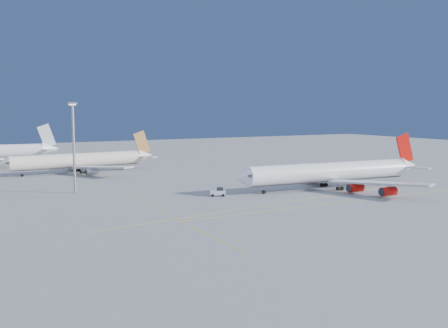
% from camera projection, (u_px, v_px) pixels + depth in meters
% --- Properties ---
extents(ground, '(500.00, 500.00, 0.00)m').
position_uv_depth(ground, '(295.00, 195.00, 134.46)').
color(ground, slate).
rests_on(ground, ground).
extents(taxiway_lines, '(118.86, 140.00, 0.02)m').
position_uv_depth(taxiway_lines, '(237.00, 196.00, 132.96)').
color(taxiway_lines, '#D3C10B').
rests_on(taxiway_lines, ground).
extents(airliner_virgin, '(64.34, 57.63, 15.86)m').
position_uv_depth(airliner_virgin, '(333.00, 172.00, 145.94)').
color(airliner_virgin, white).
rests_on(airliner_virgin, ground).
extents(airliner_etihad, '(57.30, 52.85, 14.95)m').
position_uv_depth(airliner_etihad, '(81.00, 160.00, 182.15)').
color(airliner_etihad, beige).
rests_on(airliner_etihad, ground).
extents(pushback_tug, '(4.53, 3.76, 2.28)m').
position_uv_depth(pushback_tug, '(218.00, 192.00, 133.26)').
color(pushback_tug, white).
rests_on(pushback_tug, ground).
extents(light_mast, '(2.16, 2.16, 24.95)m').
position_uv_depth(light_mast, '(74.00, 140.00, 136.78)').
color(light_mast, gray).
rests_on(light_mast, ground).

